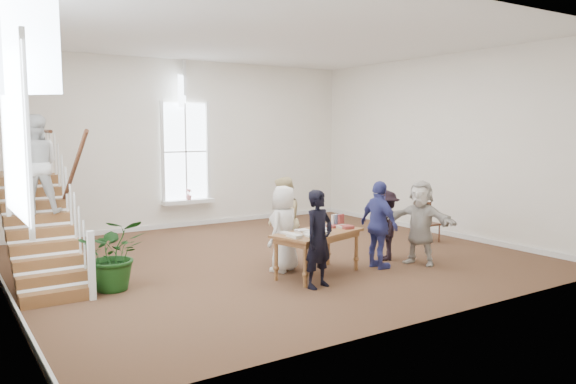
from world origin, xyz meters
TOP-DOWN VIEW (x-y plane):
  - ground at (0.00, 0.00)m, footprint 10.00×10.00m
  - room_shell at (-0.00, 4.39)m, footprint 10.49×10.00m
  - staircase at (-4.34, 0.75)m, footprint 1.10×4.10m
  - library_table at (-0.01, -1.67)m, footprint 1.90×1.31m
  - police_officer at (-0.46, -2.32)m, footprint 0.69×0.53m
  - elderly_woman at (-0.36, -1.07)m, footprint 0.94×0.83m
  - person_yellow at (-0.06, -0.57)m, footprint 1.06×1.06m
  - woman_cluster_a at (1.28, -1.88)m, footprint 0.44×1.00m
  - woman_cluster_b at (1.88, -1.43)m, footprint 0.97×1.06m
  - woman_cluster_c at (2.18, -2.08)m, footprint 1.04×1.62m
  - floor_plant at (-3.40, -0.59)m, footprint 1.32×1.22m
  - side_chair at (4.00, -0.57)m, footprint 0.42×0.42m

SIDE VIEW (x-z plane):
  - ground at x=0.00m, z-range 0.00..0.00m
  - room_shell at x=0.00m, z-range -4.60..5.40m
  - side_chair at x=4.00m, z-range 0.05..0.97m
  - floor_plant at x=-3.40m, z-range 0.00..1.21m
  - woman_cluster_b at x=1.88m, z-range 0.00..1.43m
  - library_table at x=-0.01m, z-range 0.29..1.16m
  - elderly_woman at x=-0.36m, z-range 0.00..1.62m
  - police_officer at x=-0.46m, z-range 0.00..1.66m
  - woman_cluster_c at x=2.18m, z-range 0.00..1.67m
  - woman_cluster_a at x=1.28m, z-range 0.00..1.69m
  - person_yellow at x=-0.06m, z-range 0.00..1.73m
  - staircase at x=-4.34m, z-range 0.16..3.08m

